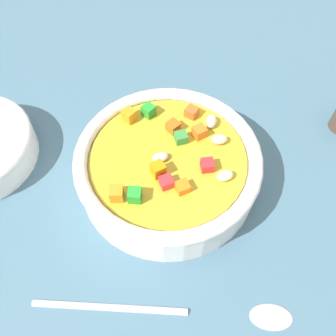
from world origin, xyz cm
name	(u,v)px	position (x,y,z in cm)	size (l,w,h in cm)	color
ground_plane	(168,184)	(0.00, 0.00, -1.00)	(140.00, 140.00, 2.00)	#42667A
soup_bowl_main	(168,166)	(-0.01, -0.01, 2.73)	(19.66, 19.66, 5.79)	white
spoon	(193,312)	(2.80, 14.26, 0.35)	(22.55, 10.79, 0.72)	silver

